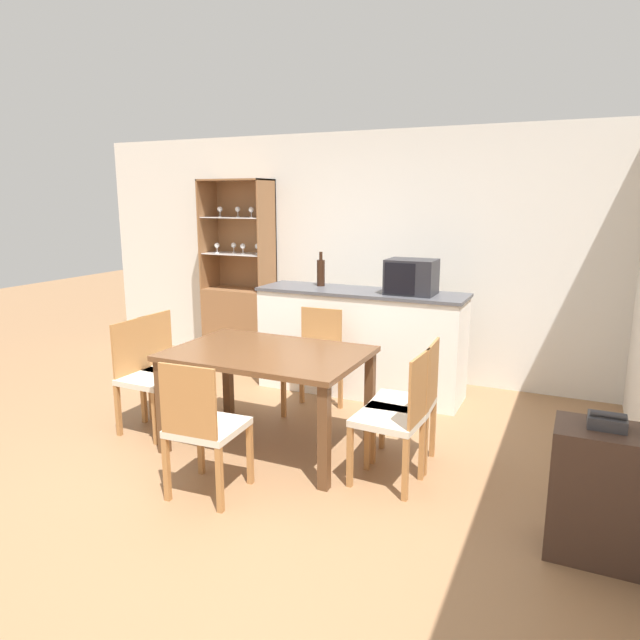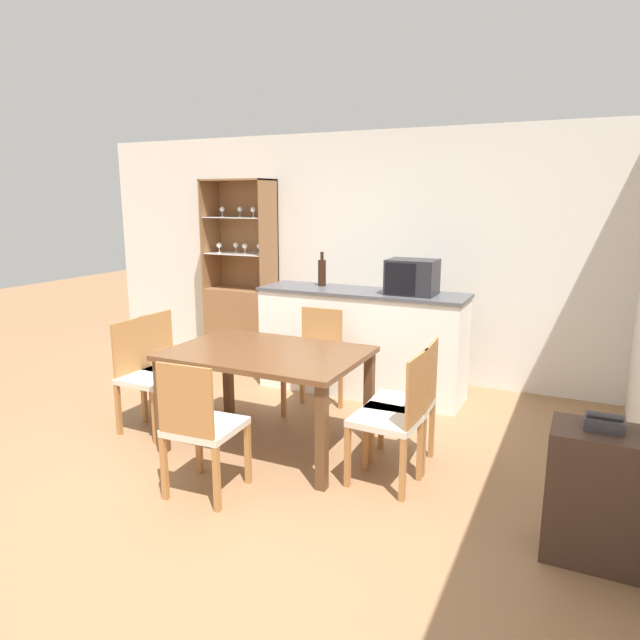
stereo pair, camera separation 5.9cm
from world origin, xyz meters
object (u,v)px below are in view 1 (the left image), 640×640
object	(u,v)px
side_cabinet	(601,493)
dining_chair_side_left_near	(147,376)
dining_chair_head_near	(204,427)
wine_bottle	(321,272)
dining_chair_side_left_far	(171,366)
dining_chair_head_far	(315,361)
telephone	(607,421)
dining_chair_side_right_near	(396,417)
dining_table	(268,363)
display_cabinet	(240,310)
microwave	(411,277)
dining_chair_side_right_far	(408,403)

from	to	relation	value
side_cabinet	dining_chair_side_left_near	bearing A→B (deg)	174.57
dining_chair_head_near	wine_bottle	bearing A→B (deg)	93.48
dining_chair_side_left_far	dining_chair_head_far	bearing A→B (deg)	124.96
side_cabinet	telephone	size ratio (longest dim) A/B	3.87
dining_chair_side_right_near	telephone	bearing A→B (deg)	-100.59
dining_chair_head_near	telephone	world-z (taller)	dining_chair_head_near
dining_chair_side_right_near	side_cabinet	xyz separation A→B (m)	(1.22, -0.31, -0.10)
dining_chair_side_left_near	side_cabinet	world-z (taller)	dining_chair_side_left_near
dining_chair_head_near	telephone	distance (m)	2.31
dining_table	dining_chair_head_far	distance (m)	0.84
dining_chair_side_left_near	dining_chair_head_near	size ratio (longest dim) A/B	1.00
display_cabinet	microwave	bearing A→B (deg)	-12.75
display_cabinet	wine_bottle	bearing A→B (deg)	-17.45
dining_chair_head_far	display_cabinet	bearing A→B (deg)	-39.11
dining_table	telephone	bearing A→B (deg)	-11.22
dining_chair_side_left_near	dining_chair_head_near	xyz separation A→B (m)	(1.05, -0.67, 0.00)
display_cabinet	dining_chair_head_far	distance (m)	1.88
dining_table	dining_chair_side_right_near	distance (m)	1.08
dining_table	wine_bottle	bearing A→B (deg)	100.36
telephone	dining_chair_side_left_near	bearing A→B (deg)	174.77
side_cabinet	dining_chair_head_far	bearing A→B (deg)	150.60
display_cabinet	dining_chair_side_left_near	distance (m)	2.15
dining_table	dining_chair_side_left_far	bearing A→B (deg)	171.91
display_cabinet	microwave	xyz separation A→B (m)	(2.17, -0.49, 0.58)
microwave	dining_table	bearing A→B (deg)	-114.70
dining_chair_head_near	dining_chair_side_left_far	bearing A→B (deg)	133.91
display_cabinet	dining_chair_side_right_far	size ratio (longest dim) A/B	2.28
dining_table	dining_chair_head_near	world-z (taller)	dining_chair_head_near
wine_bottle	telephone	world-z (taller)	wine_bottle
dining_chair_side_right_far	dining_chair_side_left_far	bearing A→B (deg)	87.11
dining_chair_side_left_far	dining_chair_head_near	world-z (taller)	same
display_cabinet	dining_chair_side_left_far	size ratio (longest dim) A/B	2.28
microwave	dining_chair_side_left_far	bearing A→B (deg)	-142.70
dining_chair_side_right_far	dining_chair_head_near	distance (m)	1.42
dining_chair_side_left_far	dining_chair_head_far	xyz separation A→B (m)	(1.05, 0.67, 0.00)
display_cabinet	dining_chair_head_far	world-z (taller)	display_cabinet
dining_chair_head_near	side_cabinet	xyz separation A→B (m)	(2.27, 0.36, -0.10)
display_cabinet	dining_table	xyz separation A→B (m)	(1.50, -1.95, 0.07)
telephone	side_cabinet	bearing A→B (deg)	-56.16
dining_chair_side_right_far	dining_chair_head_far	xyz separation A→B (m)	(-1.05, 0.67, 0.00)
dining_table	wine_bottle	world-z (taller)	wine_bottle
dining_chair_side_right_far	dining_chair_head_near	world-z (taller)	same
dining_chair_head_far	dining_chair_side_right_near	size ratio (longest dim) A/B	1.00
dining_chair_side_left_near	microwave	size ratio (longest dim) A/B	2.07
display_cabinet	dining_chair_side_right_far	distance (m)	3.12
dining_chair_side_right_far	side_cabinet	xyz separation A→B (m)	(1.22, -0.61, -0.10)
dining_table	side_cabinet	world-z (taller)	dining_table
dining_chair_side_right_far	telephone	distance (m)	1.38
dining_chair_side_right_far	side_cabinet	distance (m)	1.37
dining_chair_side_right_far	microwave	world-z (taller)	microwave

